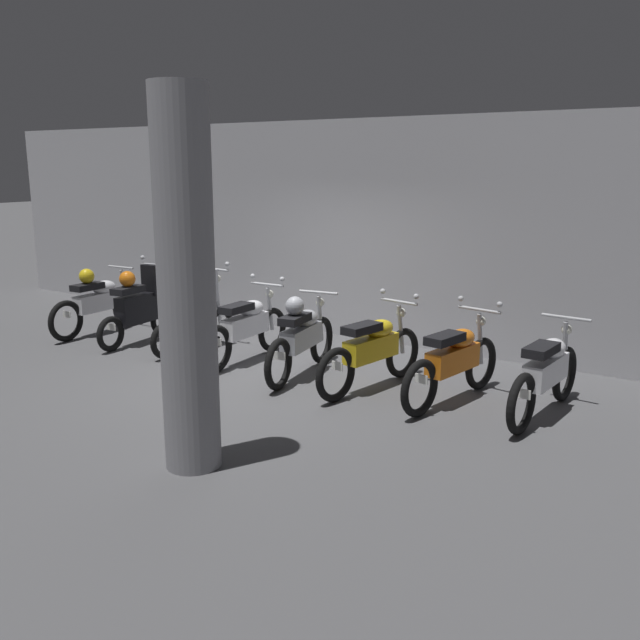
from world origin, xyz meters
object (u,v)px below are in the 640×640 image
at_px(support_pillar, 186,284).
at_px(motorbike_slot_3, 246,327).
at_px(motorbike_slot_5, 372,350).
at_px(motorbike_slot_6, 454,361).
at_px(motorbike_slot_4, 302,336).
at_px(motorbike_slot_2, 195,315).
at_px(motorbike_slot_0, 98,301).
at_px(motorbike_slot_1, 138,306).
at_px(motorbike_slot_7, 546,373).

bearing_deg(support_pillar, motorbike_slot_3, 120.64).
distance_m(motorbike_slot_5, motorbike_slot_6, 1.03).
distance_m(motorbike_slot_3, motorbike_slot_4, 1.03).
height_order(motorbike_slot_2, motorbike_slot_6, motorbike_slot_2).
bearing_deg(support_pillar, motorbike_slot_4, 104.44).
relative_size(motorbike_slot_0, motorbike_slot_5, 1.01).
relative_size(motorbike_slot_1, motorbike_slot_2, 1.00).
bearing_deg(motorbike_slot_5, motorbike_slot_7, 5.30).
bearing_deg(motorbike_slot_1, motorbike_slot_5, -0.07).
bearing_deg(motorbike_slot_4, motorbike_slot_7, 4.07).
relative_size(motorbike_slot_1, motorbike_slot_7, 0.86).
bearing_deg(motorbike_slot_3, motorbike_slot_5, -2.90).
relative_size(motorbike_slot_2, motorbike_slot_5, 0.87).
xyz_separation_m(motorbike_slot_3, motorbike_slot_5, (2.06, -0.10, 0.00)).
xyz_separation_m(motorbike_slot_2, motorbike_slot_4, (2.05, -0.21, -0.00)).
distance_m(motorbike_slot_7, support_pillar, 4.03).
relative_size(motorbike_slot_3, motorbike_slot_4, 1.01).
height_order(motorbike_slot_7, support_pillar, support_pillar).
height_order(motorbike_slot_5, motorbike_slot_7, motorbike_slot_5).
bearing_deg(motorbike_slot_3, motorbike_slot_1, -177.23).
xyz_separation_m(motorbike_slot_1, motorbike_slot_7, (6.16, 0.19, -0.08)).
distance_m(motorbike_slot_0, motorbike_slot_3, 3.08).
distance_m(motorbike_slot_1, motorbike_slot_7, 6.16).
xyz_separation_m(motorbike_slot_1, motorbike_slot_6, (5.14, 0.07, -0.08)).
relative_size(motorbike_slot_7, support_pillar, 0.58).
height_order(motorbike_slot_1, motorbike_slot_7, motorbike_slot_1).
xyz_separation_m(motorbike_slot_5, motorbike_slot_7, (2.05, 0.19, -0.00)).
xyz_separation_m(motorbike_slot_0, support_pillar, (4.83, -2.95, 1.16)).
distance_m(motorbike_slot_4, support_pillar, 3.14).
bearing_deg(motorbike_slot_5, motorbike_slot_3, 177.10).
bearing_deg(motorbike_slot_7, motorbike_slot_3, -178.80).
distance_m(motorbike_slot_3, motorbike_slot_7, 4.11).
xyz_separation_m(motorbike_slot_5, support_pillar, (-0.30, -2.86, 1.20)).
height_order(motorbike_slot_0, motorbike_slot_1, motorbike_slot_1).
relative_size(motorbike_slot_0, motorbike_slot_1, 1.16).
bearing_deg(motorbike_slot_3, motorbike_slot_7, 1.20).
xyz_separation_m(motorbike_slot_1, support_pillar, (3.81, -2.86, 1.12)).
bearing_deg(motorbike_slot_2, motorbike_slot_4, -5.81).
bearing_deg(motorbike_slot_6, motorbike_slot_1, -179.18).
distance_m(motorbike_slot_4, motorbike_slot_5, 1.03).
distance_m(motorbike_slot_1, motorbike_slot_3, 2.06).
bearing_deg(support_pillar, motorbike_slot_2, 132.46).
bearing_deg(motorbike_slot_3, motorbike_slot_2, 175.79).
bearing_deg(motorbike_slot_2, motorbike_slot_0, -177.60).
bearing_deg(motorbike_slot_4, motorbike_slot_3, 172.60).
distance_m(motorbike_slot_2, motorbike_slot_6, 4.11).
bearing_deg(motorbike_slot_3, motorbike_slot_6, -0.47).
bearing_deg(support_pillar, motorbike_slot_6, 65.61).
relative_size(motorbike_slot_5, support_pillar, 0.57).
distance_m(motorbike_slot_1, motorbike_slot_5, 4.11).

